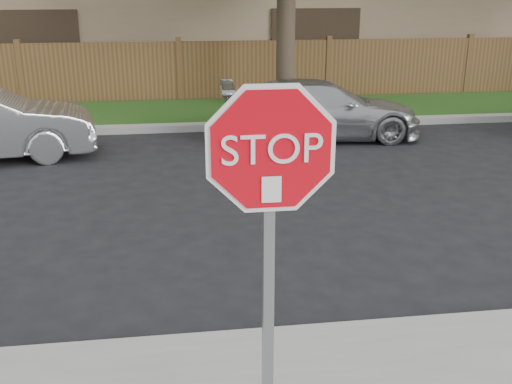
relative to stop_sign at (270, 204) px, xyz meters
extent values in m
plane|color=black|center=(-0.33, 1.48, -1.83)|extent=(90.00, 90.00, 0.00)
cube|color=gray|center=(-0.33, 9.63, -1.75)|extent=(70.00, 0.30, 0.15)
cube|color=#1E4714|center=(-0.33, 11.28, -1.77)|extent=(70.00, 3.00, 0.12)
cube|color=#55361E|center=(-0.33, 12.88, -1.03)|extent=(70.00, 0.12, 1.60)
cylinder|color=#382B21|center=(2.17, 11.18, 0.13)|extent=(0.44, 0.44, 3.92)
cube|color=gray|center=(0.00, 0.05, -0.58)|extent=(0.06, 0.06, 2.30)
cylinder|color=white|center=(0.00, -0.02, 0.32)|extent=(1.01, 0.02, 1.01)
cylinder|color=red|center=(0.00, -0.03, 0.32)|extent=(0.93, 0.02, 0.93)
cube|color=white|center=(0.00, -0.05, 0.10)|extent=(0.11, 0.00, 0.15)
imported|color=#B5B9BC|center=(2.43, 8.64, -1.24)|extent=(4.14, 1.88, 1.18)
camera|label=1|loc=(-0.51, -3.11, 1.17)|focal=42.00mm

